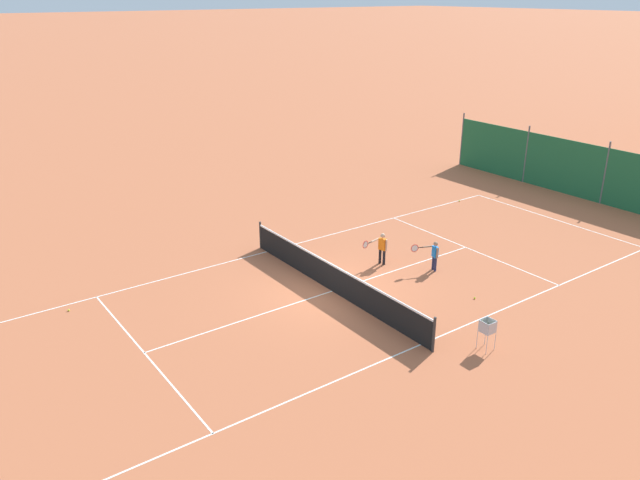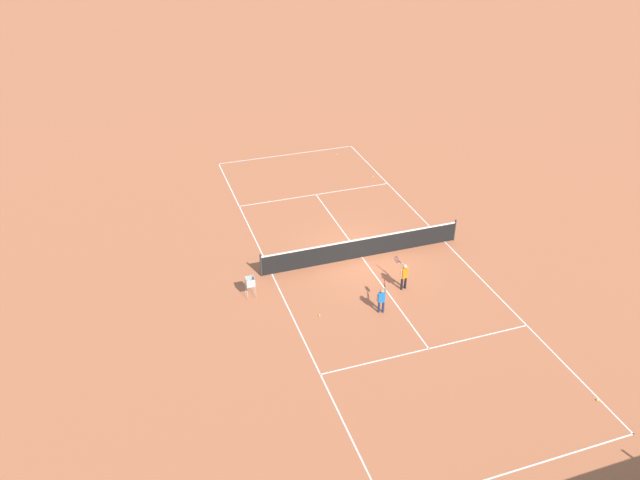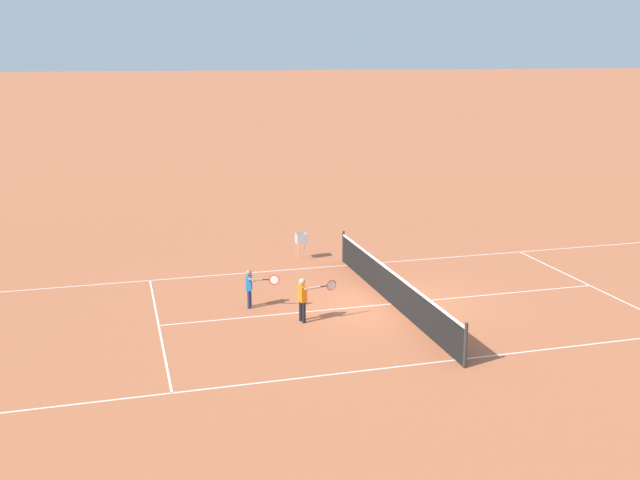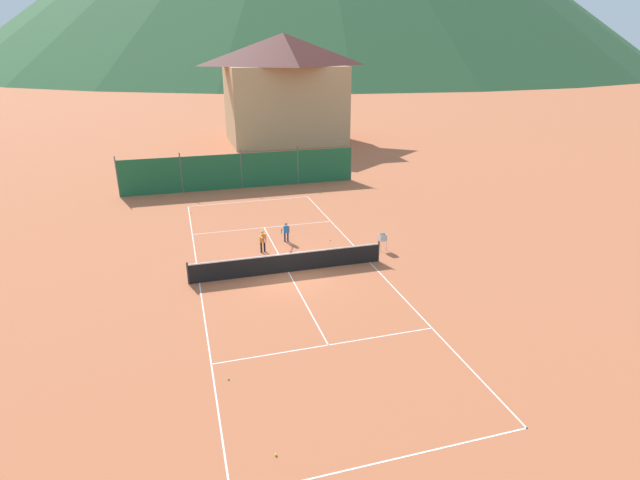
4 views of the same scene
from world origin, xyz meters
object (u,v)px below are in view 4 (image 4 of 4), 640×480
at_px(player_near_baseline, 286,231).
at_px(ball_hopper, 383,238).
at_px(alpine_chalet, 284,87).
at_px(player_far_service, 263,240).
at_px(tennis_ball_by_net_left, 228,379).
at_px(tennis_ball_service_box, 276,455).
at_px(tennis_net, 288,262).
at_px(tennis_ball_by_net_right, 330,240).
at_px(tennis_ball_alley_left, 191,213).

height_order(player_near_baseline, ball_hopper, player_near_baseline).
bearing_deg(player_near_baseline, alpine_chalet, 77.51).
xyz_separation_m(player_far_service, tennis_ball_by_net_left, (-2.94, -10.10, -0.66)).
relative_size(player_near_baseline, ball_hopper, 1.22).
distance_m(tennis_ball_by_net_left, tennis_ball_service_box, 3.63).
relative_size(tennis_ball_by_net_left, ball_hopper, 0.07).
height_order(ball_hopper, alpine_chalet, alpine_chalet).
bearing_deg(alpine_chalet, tennis_net, -102.33).
relative_size(tennis_net, tennis_ball_by_net_right, 139.09).
bearing_deg(ball_hopper, tennis_ball_service_box, -123.63).
relative_size(player_near_baseline, tennis_ball_by_net_right, 16.40).
bearing_deg(tennis_net, alpine_chalet, 77.67).
bearing_deg(tennis_ball_by_net_left, tennis_ball_alley_left, 91.13).
bearing_deg(tennis_ball_service_box, tennis_ball_alley_left, 93.14).
relative_size(player_far_service, tennis_ball_by_net_right, 17.88).
relative_size(player_far_service, tennis_ball_by_net_left, 17.88).
bearing_deg(player_near_baseline, ball_hopper, -29.52).
relative_size(player_far_service, tennis_ball_alley_left, 17.88).
xyz_separation_m(tennis_ball_by_net_right, ball_hopper, (2.18, -2.09, 0.62)).
xyz_separation_m(player_near_baseline, tennis_ball_by_net_left, (-4.39, -11.23, -0.60)).
bearing_deg(tennis_ball_by_net_right, tennis_ball_by_net_left, -122.14).
height_order(tennis_ball_alley_left, alpine_chalet, alpine_chalet).
height_order(player_far_service, tennis_ball_alley_left, player_far_service).
height_order(player_far_service, player_near_baseline, player_far_service).
bearing_deg(ball_hopper, alpine_chalet, 86.36).
relative_size(tennis_ball_by_net_right, tennis_ball_service_box, 1.00).
relative_size(tennis_net, player_far_service, 7.78).
bearing_deg(ball_hopper, tennis_ball_by_net_right, 136.25).
bearing_deg(tennis_ball_service_box, tennis_net, 75.52).
height_order(player_far_service, tennis_ball_by_net_right, player_far_service).
bearing_deg(player_far_service, tennis_ball_by_net_left, -106.21).
bearing_deg(player_near_baseline, tennis_ball_service_box, -103.60).
height_order(tennis_ball_by_net_right, tennis_ball_by_net_left, same).
relative_size(ball_hopper, alpine_chalet, 0.07).
bearing_deg(tennis_net, player_near_baseline, 78.95).
distance_m(tennis_ball_by_net_right, tennis_ball_by_net_left, 12.69).
bearing_deg(tennis_ball_by_net_right, player_far_service, -170.39).
distance_m(tennis_ball_by_net_right, ball_hopper, 3.08).
bearing_deg(tennis_ball_by_net_left, player_near_baseline, 68.64).
bearing_deg(player_near_baseline, tennis_ball_by_net_left, -111.36).
distance_m(player_near_baseline, ball_hopper, 5.22).
bearing_deg(alpine_chalet, tennis_ball_alley_left, -116.05).
xyz_separation_m(player_far_service, ball_hopper, (5.99, -1.44, -0.03)).
height_order(player_far_service, ball_hopper, player_far_service).
bearing_deg(tennis_net, ball_hopper, 13.43).
relative_size(player_far_service, alpine_chalet, 0.09).
xyz_separation_m(player_far_service, tennis_ball_by_net_right, (3.81, 0.65, -0.66)).
bearing_deg(tennis_ball_service_box, player_far_service, 81.17).
distance_m(player_far_service, ball_hopper, 6.17).
distance_m(player_far_service, tennis_ball_service_box, 13.82).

